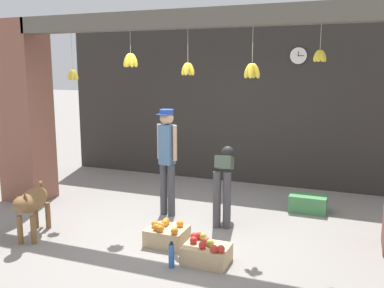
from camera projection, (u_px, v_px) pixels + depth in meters
name	position (u px, v px, depth m)	size (l,w,h in m)	color
ground_plane	(182.00, 227.00, 5.96)	(60.00, 60.00, 0.00)	gray
shop_back_wall	(236.00, 106.00, 8.16)	(7.14, 0.12, 2.94)	#2D2B28
shop_pillar_left	(25.00, 112.00, 7.03)	(0.70, 0.60, 2.94)	brown
storefront_awning	(183.00, 22.00, 5.58)	(5.24, 0.28, 0.95)	#5B564C
dog	(32.00, 202.00, 5.55)	(0.54, 0.99, 0.70)	brown
shopkeeper	(167.00, 154.00, 6.31)	(0.34, 0.27, 1.60)	#424247
worker_stooping	(224.00, 176.00, 6.05)	(0.34, 0.79, 1.04)	#424247
fruit_crate_oranges	(167.00, 235.00, 5.38)	(0.49, 0.42, 0.29)	tan
fruit_crate_apples	(206.00, 252.00, 4.87)	(0.52, 0.39, 0.29)	tan
produce_box_green	(308.00, 204.00, 6.58)	(0.55, 0.33, 0.26)	#42844C
water_bottle	(171.00, 256.00, 4.75)	(0.07, 0.07, 0.30)	#2D60AD
wall_clock	(298.00, 56.00, 7.51)	(0.31, 0.03, 0.31)	black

